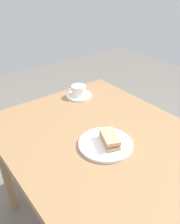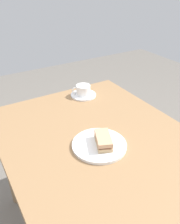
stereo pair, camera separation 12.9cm
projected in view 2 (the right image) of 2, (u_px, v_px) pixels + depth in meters
The scene contains 6 objects.
dining_table at pixel (102, 155), 1.16m from camera, with size 1.19×0.89×0.74m.
sandwich_plate at pixel (99, 145), 1.08m from camera, with size 0.25×0.25×0.01m, color white.
sandwich_front at pixel (103, 140), 1.07m from camera, with size 0.14×0.11×0.05m.
coffee_saucer at pixel (83, 95), 1.52m from camera, with size 0.16×0.16×0.01m, color white.
coffee_cup at pixel (83, 90), 1.50m from camera, with size 0.09×0.11×0.06m.
spoon at pixel (82, 89), 1.59m from camera, with size 0.09×0.05×0.01m.
Camera 2 is at (0.72, -0.50, 1.44)m, focal length 37.75 mm.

